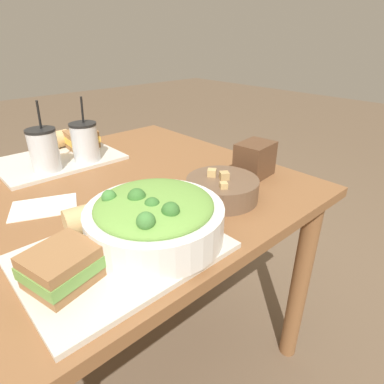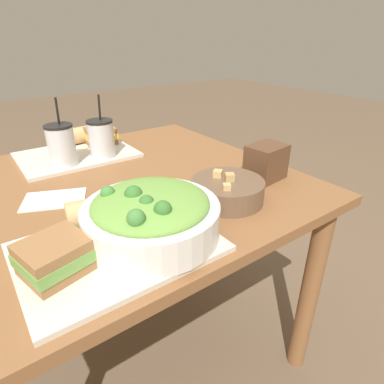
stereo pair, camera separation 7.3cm
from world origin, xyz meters
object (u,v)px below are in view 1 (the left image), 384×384
baguette_near (90,218)px  baguette_far (56,140)px  drink_cup_dark (44,151)px  drink_cup_red (85,143)px  salad_bowl (155,216)px  sandwich_far (82,139)px  napkin_folded (44,207)px  soup_bowl (222,188)px  chip_bag (255,159)px  sandwich_near (63,266)px

baguette_near → baguette_far: bearing=-6.6°
drink_cup_dark → drink_cup_red: drink_cup_dark is taller
salad_bowl → baguette_near: bearing=127.0°
salad_bowl → drink_cup_dark: size_ratio=1.33×
salad_bowl → drink_cup_dark: 0.54m
sandwich_far → napkin_folded: size_ratio=0.62×
soup_bowl → baguette_far: 0.71m
drink_cup_dark → salad_bowl: bearing=-86.9°
soup_bowl → salad_bowl: bearing=-170.7°
soup_bowl → chip_bag: bearing=12.4°
salad_bowl → sandwich_near: 0.20m
sandwich_near → sandwich_far: size_ratio=1.18×
baguette_far → chip_bag: 0.75m
baguette_near → drink_cup_dark: drink_cup_dark is taller
drink_cup_dark → napkin_folded: bearing=-113.4°
soup_bowl → chip_bag: chip_bag is taller
sandwich_far → salad_bowl: bearing=-99.2°
baguette_near → napkin_folded: size_ratio=0.58×
soup_bowl → baguette_far: (-0.17, 0.69, 0.01)m
chip_bag → drink_cup_red: bearing=120.5°
sandwich_near → sandwich_far: same height
sandwich_near → sandwich_far: (0.36, 0.68, -0.00)m
baguette_far → drink_cup_dark: size_ratio=0.48×
salad_bowl → napkin_folded: size_ratio=1.52×
sandwich_far → baguette_far: (-0.07, 0.06, -0.00)m
salad_bowl → drink_cup_dark: drink_cup_dark is taller
soup_bowl → sandwich_far: soup_bowl is taller
drink_cup_dark → chip_bag: drink_cup_dark is taller
sandwich_near → baguette_far: bearing=54.8°
baguette_far → drink_cup_dark: bearing=143.6°
sandwich_near → drink_cup_dark: size_ratio=0.64×
baguette_near → drink_cup_dark: 0.42m
salad_bowl → baguette_near: 0.15m
baguette_far → drink_cup_red: drink_cup_red is taller
soup_bowl → drink_cup_red: (-0.15, 0.49, 0.04)m
baguette_near → chip_bag: 0.54m
sandwich_near → sandwich_far: 0.77m
drink_cup_red → napkin_folded: (-0.23, -0.22, -0.07)m
drink_cup_dark → chip_bag: bearing=-43.4°
sandwich_far → drink_cup_red: drink_cup_red is taller
soup_bowl → baguette_near: bearing=167.4°
sandwich_near → sandwich_far: bearing=48.1°
salad_bowl → baguette_far: (0.08, 0.73, -0.02)m
salad_bowl → napkin_folded: (-0.12, 0.32, -0.06)m
chip_bag → sandwich_far: bearing=109.5°
soup_bowl → baguette_near: size_ratio=1.76×
drink_cup_red → napkin_folded: size_ratio=1.12×
baguette_far → chip_bag: size_ratio=0.84×
soup_bowl → baguette_far: soup_bowl is taller
salad_bowl → chip_bag: size_ratio=2.33×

